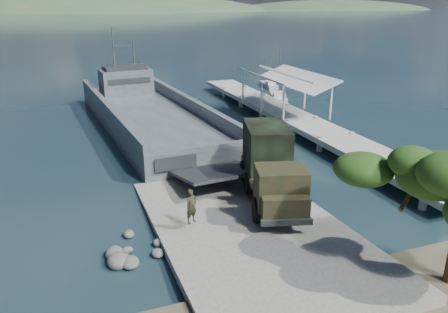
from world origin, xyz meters
TOP-DOWN VIEW (x-y plane):
  - ground at (0.00, 0.00)m, footprint 1400.00×1400.00m
  - boat_ramp at (0.00, -1.00)m, footprint 10.00×18.00m
  - shoreline_rocks at (-6.20, 0.50)m, footprint 3.20×5.60m
  - distant_headlands at (50.00, 560.00)m, footprint 1000.00×240.00m
  - pier at (13.00, 18.77)m, footprint 6.40×44.00m
  - landing_craft at (-0.93, 22.75)m, footprint 11.16×35.28m
  - military_truck at (2.75, 2.08)m, footprint 5.13×9.57m
  - soldier at (-3.11, -0.27)m, footprint 0.85×0.73m
  - sailboat_near at (17.30, 29.48)m, footprint 3.65×6.14m
  - sailboat_far at (20.33, 38.52)m, footprint 2.05×5.04m

SIDE VIEW (x-z plane):
  - ground at x=0.00m, z-range 0.00..0.00m
  - shoreline_rocks at x=-6.20m, z-range -0.45..0.45m
  - distant_headlands at x=50.00m, z-range -24.00..24.00m
  - boat_ramp at x=0.00m, z-range 0.00..0.50m
  - sailboat_far at x=20.33m, z-range -2.66..3.30m
  - sailboat_near at x=17.30m, z-range -3.22..3.99m
  - landing_craft at x=-0.93m, z-range -4.32..6.01m
  - soldier at x=-3.11m, z-range 0.50..2.46m
  - pier at x=13.00m, z-range -1.45..4.65m
  - military_truck at x=2.75m, z-range 0.49..4.75m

